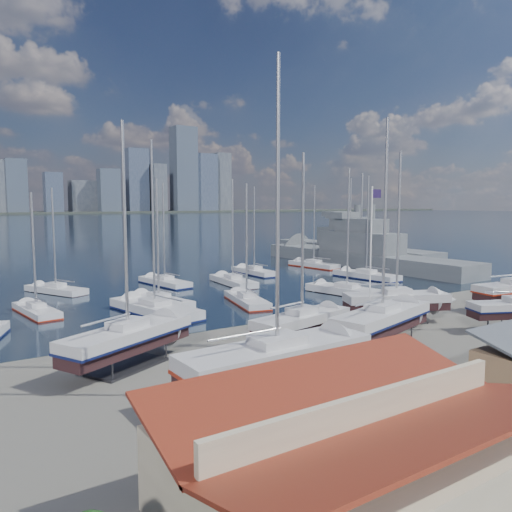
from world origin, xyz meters
TOP-DOWN VIEW (x-y plane):
  - ground at (0.00, -10.00)m, footprint 1400.00×1400.00m
  - shed_red at (-18.00, -26.00)m, footprint 14.70×9.45m
  - sailboat_cradle_0 at (-20.03, -5.85)m, footprint 10.45×7.13m
  - sailboat_cradle_1 at (-14.52, -15.50)m, footprint 12.17×3.71m
  - sailboat_cradle_2 at (-7.06, -8.38)m, footprint 9.41×4.22m
  - sailboat_cradle_3 at (-1.65, -11.63)m, footprint 11.36×5.81m
  - sailboat_cradle_4 at (5.52, -6.75)m, footprint 9.96×6.56m
  - sailboat_moored_1 at (-22.35, 15.17)m, footprint 3.52×8.82m
  - sailboat_moored_2 at (-18.16, 26.71)m, footprint 6.29×9.23m
  - sailboat_moored_3 at (-12.36, 8.64)m, footprint 5.82×12.58m
  - sailboat_moored_4 at (-10.19, 12.92)m, footprint 4.74×9.95m
  - sailboat_moored_5 at (-4.46, 24.91)m, footprint 4.16×10.04m
  - sailboat_moored_6 at (-1.78, 8.13)m, footprint 4.74×9.68m
  - sailboat_moored_7 at (3.70, 20.42)m, footprint 3.64×10.21m
  - sailboat_moored_8 at (11.52, 27.10)m, footprint 2.83×9.67m
  - sailboat_moored_9 at (11.44, 6.09)m, footprint 5.18×11.03m
  - sailboat_moored_10 at (22.91, 14.09)m, footprint 4.16×10.90m
  - sailboat_moored_11 at (25.01, 28.74)m, footprint 3.99×10.28m
  - naval_ship_east at (33.46, 25.94)m, footprint 7.65×45.38m
  - naval_ship_west at (43.68, 39.39)m, footprint 7.82×43.76m
  - car_a at (-12.00, -19.22)m, footprint 2.95×4.15m
  - car_b at (-10.84, -18.15)m, footprint 4.28×2.48m
  - flagpole at (1.34, -7.46)m, footprint 1.11×0.12m

SIDE VIEW (x-z plane):
  - ground at x=0.00m, z-range 0.00..0.00m
  - sailboat_moored_8 at x=11.52m, z-range -6.89..7.51m
  - sailboat_moored_5 at x=-4.46m, z-range -6.97..7.59m
  - sailboat_moored_6 at x=-1.78m, z-range -6.67..7.28m
  - sailboat_moored_11 at x=25.01m, z-range -7.18..7.80m
  - sailboat_moored_1 at x=-22.35m, z-range -6.10..6.72m
  - sailboat_moored_10 at x=22.91m, z-range -7.64..8.25m
  - sailboat_moored_3 at x=-12.36m, z-range -8.76..9.38m
  - sailboat_moored_7 at x=3.70m, z-range -7.24..7.88m
  - sailboat_moored_4 at x=-10.19m, z-range -6.92..7.57m
  - sailboat_moored_9 at x=11.44m, z-range -7.71..8.36m
  - sailboat_moored_2 at x=-18.16m, z-range -6.51..7.16m
  - car_a at x=-12.00m, z-range 0.00..1.31m
  - car_b at x=-10.84m, z-range 0.00..1.33m
  - naval_ship_west at x=43.68m, z-range -7.30..10.63m
  - naval_ship_east at x=33.46m, z-range -7.38..10.70m
  - sailboat_cradle_2 at x=-7.06m, z-range -5.45..9.49m
  - sailboat_cradle_4 at x=5.52m, z-range -5.87..10.01m
  - sailboat_cradle_0 at x=-20.03m, z-range -6.16..10.36m
  - sailboat_cradle_3 at x=-1.65m, z-range -6.63..10.93m
  - sailboat_cradle_1 at x=-14.52m, z-range -7.39..11.87m
  - shed_red at x=-18.00m, z-range 0.07..4.57m
  - flagpole at x=1.34m, z-range 1.00..13.62m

